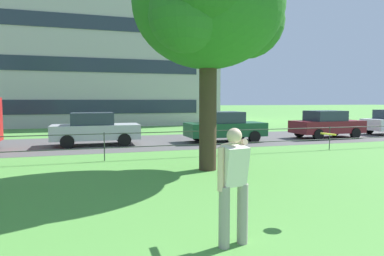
{
  "coord_description": "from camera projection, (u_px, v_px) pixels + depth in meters",
  "views": [
    {
      "loc": [
        -0.55,
        0.31,
        2.09
      ],
      "look_at": [
        2.01,
        8.59,
        1.4
      ],
      "focal_mm": 31.87,
      "sensor_mm": 36.0,
      "label": 1
    }
  ],
  "objects": [
    {
      "name": "car_silver_center",
      "position": [
        95.0,
        129.0,
        16.03
      ],
      "size": [
        4.01,
        1.83,
        1.54
      ],
      "color": "#B7BABF",
      "rests_on": "ground"
    },
    {
      "name": "car_maroon_far_left",
      "position": [
        327.0,
        124.0,
        19.2
      ],
      "size": [
        4.04,
        1.89,
        1.54
      ],
      "color": "maroon",
      "rests_on": "ground"
    },
    {
      "name": "apartment_building_background",
      "position": [
        55.0,
        51.0,
        31.55
      ],
      "size": [
        28.15,
        13.2,
        13.41
      ],
      "color": "#B7B2AD",
      "rests_on": "ground"
    },
    {
      "name": "person_thrower",
      "position": [
        233.0,
        183.0,
        4.88
      ],
      "size": [
        0.51,
        0.83,
        1.71
      ],
      "color": "gray",
      "rests_on": "ground"
    },
    {
      "name": "tree_small_lawn",
      "position": [
        212.0,
        5.0,
        9.84
      ],
      "size": [
        5.02,
        4.76,
        6.82
      ],
      "color": "#423023",
      "rests_on": "ground"
    },
    {
      "name": "park_fence",
      "position": [
        104.0,
        142.0,
        11.84
      ],
      "size": [
        37.59,
        0.04,
        1.0
      ],
      "color": "#333833",
      "rests_on": "ground"
    },
    {
      "name": "street_strip",
      "position": [
        100.0,
        144.0,
        16.65
      ],
      "size": [
        80.0,
        6.59,
        0.01
      ],
      "primitive_type": "cube",
      "color": "#565454",
      "rests_on": "ground"
    },
    {
      "name": "frisbee",
      "position": [
        328.0,
        134.0,
        6.13
      ],
      "size": [
        0.29,
        0.29,
        0.05
      ],
      "color": "yellow"
    },
    {
      "name": "car_dark_green_right",
      "position": [
        225.0,
        127.0,
        17.39
      ],
      "size": [
        4.01,
        1.84,
        1.54
      ],
      "color": "#194C2D",
      "rests_on": "ground"
    }
  ]
}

